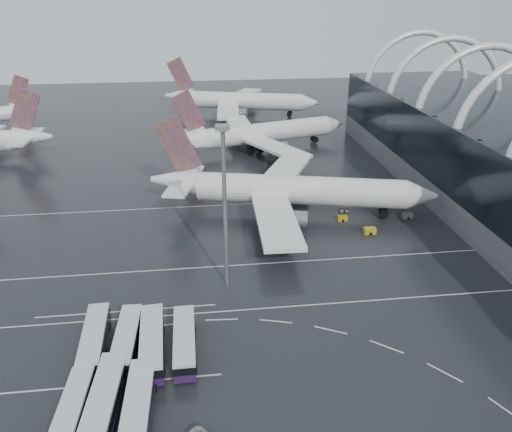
{
  "coord_description": "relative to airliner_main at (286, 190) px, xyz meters",
  "views": [
    {
      "loc": [
        -11.76,
        -67.2,
        46.72
      ],
      "look_at": [
        -1.11,
        17.97,
        7.0
      ],
      "focal_mm": 35.0,
      "sensor_mm": 36.0,
      "label": 1
    }
  ],
  "objects": [
    {
      "name": "airliner_main",
      "position": [
        0.0,
        0.0,
        0.0
      ],
      "size": [
        63.0,
        54.43,
        21.53
      ],
      "rotation": [
        0.0,
        0.0,
        -0.24
      ],
      "color": "white",
      "rests_on": "ground"
    },
    {
      "name": "gse_cart_belly_a",
      "position": [
        15.52,
        -12.65,
        -4.74
      ],
      "size": [
        2.38,
        1.4,
        1.3
      ],
      "primitive_type": "cube",
      "color": "#A89D16",
      "rests_on": "ground"
    },
    {
      "name": "bus_bay_line_south",
      "position": [
        -31.57,
        -50.1,
        -5.39
      ],
      "size": [
        28.0,
        0.25,
        0.01
      ],
      "primitive_type": "cube",
      "color": "silver",
      "rests_on": "ground"
    },
    {
      "name": "gse_cart_belly_e",
      "position": [
        11.65,
        -5.76,
        -4.81
      ],
      "size": [
        2.12,
        1.25,
        1.16
      ],
      "primitive_type": "cube",
      "color": "#A89D16",
      "rests_on": "ground"
    },
    {
      "name": "bus_row_near_a",
      "position": [
        -34.79,
        -42.98,
        -3.58
      ],
      "size": [
        3.61,
        13.5,
        3.3
      ],
      "rotation": [
        0.0,
        0.0,
        1.61
      ],
      "color": "#27143F",
      "rests_on": "ground"
    },
    {
      "name": "gse_cart_belly_b",
      "position": [
        13.31,
        -1.16,
        -4.86
      ],
      "size": [
        1.96,
        1.16,
        1.07
      ],
      "primitive_type": "cube",
      "color": "slate",
      "rests_on": "ground"
    },
    {
      "name": "gse_cart_belly_c",
      "position": [
        -4.1,
        -14.1,
        -4.74
      ],
      "size": [
        2.4,
        1.42,
        1.31
      ],
      "primitive_type": "cube",
      "color": "#A89D16",
      "rests_on": "ground"
    },
    {
      "name": "lane_marking_mid",
      "position": [
        -7.57,
        -22.1,
        -5.39
      ],
      "size": [
        120.0,
        0.25,
        0.01
      ],
      "primitive_type": "cube",
      "color": "silver",
      "rests_on": "ground"
    },
    {
      "name": "bus_row_near_d",
      "position": [
        -22.31,
        -44.96,
        -3.62
      ],
      "size": [
        3.24,
        13.13,
        3.23
      ],
      "rotation": [
        0.0,
        0.0,
        1.58
      ],
      "color": "#27143F",
      "rests_on": "ground"
    },
    {
      "name": "lane_marking_near",
      "position": [
        -7.57,
        -36.1,
        -5.39
      ],
      "size": [
        120.0,
        0.25,
        0.01
      ],
      "primitive_type": "cube",
      "color": "silver",
      "rests_on": "ground"
    },
    {
      "name": "airliner_gate_c",
      "position": [
        -1.92,
        94.85,
        0.07
      ],
      "size": [
        60.47,
        54.98,
        21.84
      ],
      "rotation": [
        0.0,
        0.0,
        -0.27
      ],
      "color": "white",
      "rests_on": "ground"
    },
    {
      "name": "bus_row_near_b",
      "position": [
        -30.31,
        -43.52,
        -3.64
      ],
      "size": [
        3.45,
        13.03,
        3.19
      ],
      "rotation": [
        0.0,
        0.0,
        1.54
      ],
      "color": "#27143F",
      "rests_on": "ground"
    },
    {
      "name": "bus_row_far_b",
      "position": [
        -31.66,
        -55.07,
        -3.5
      ],
      "size": [
        4.05,
        14.17,
        3.45
      ],
      "rotation": [
        0.0,
        0.0,
        1.51
      ],
      "color": "#27143F",
      "rests_on": "ground"
    },
    {
      "name": "ground",
      "position": [
        -7.57,
        -34.1,
        -5.39
      ],
      "size": [
        420.0,
        420.0,
        0.0
      ],
      "primitive_type": "plane",
      "color": "black",
      "rests_on": "ground"
    },
    {
      "name": "lane_marking_far",
      "position": [
        -7.57,
        5.9,
        -5.39
      ],
      "size": [
        120.0,
        0.25,
        0.01
      ],
      "primitive_type": "cube",
      "color": "silver",
      "rests_on": "ground"
    },
    {
      "name": "bus_bay_line_north",
      "position": [
        -31.57,
        -34.1,
        -5.39
      ],
      "size": [
        28.0,
        0.25,
        0.01
      ],
      "primitive_type": "cube",
      "color": "silver",
      "rests_on": "ground"
    },
    {
      "name": "gse_cart_belly_d",
      "position": [
        26.31,
        -6.33,
        -4.8
      ],
      "size": [
        2.17,
        1.28,
        1.18
      ],
      "primitive_type": "cube",
      "color": "slate",
      "rests_on": "ground"
    },
    {
      "name": "airliner_gate_b",
      "position": [
        0.24,
        47.98,
        -0.28
      ],
      "size": [
        57.89,
        51.34,
        20.42
      ],
      "rotation": [
        0.0,
        0.0,
        0.28
      ],
      "color": "white",
      "rests_on": "ground"
    },
    {
      "name": "bus_row_near_c",
      "position": [
        -26.76,
        -44.75,
        -3.5
      ],
      "size": [
        3.83,
        14.09,
        3.44
      ],
      "rotation": [
        0.0,
        0.0,
        1.62
      ],
      "color": "#27143F",
      "rests_on": "ground"
    },
    {
      "name": "floodlight_mast",
      "position": [
        -15.22,
        -28.27,
        12.13
      ],
      "size": [
        2.14,
        2.14,
        27.86
      ],
      "color": "gray",
      "rests_on": "ground"
    },
    {
      "name": "bus_row_far_a",
      "position": [
        -35.21,
        -55.83,
        -3.74
      ],
      "size": [
        3.36,
        12.32,
        3.0
      ],
      "rotation": [
        0.0,
        0.0,
        1.52
      ],
      "color": "#27143F",
      "rests_on": "ground"
    },
    {
      "name": "bus_row_far_c",
      "position": [
        -27.61,
        -56.46,
        -3.56
      ],
      "size": [
        3.49,
        13.62,
        3.34
      ],
      "rotation": [
        0.0,
        0.0,
        1.55
      ],
      "color": "#27143F",
      "rests_on": "ground"
    }
  ]
}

